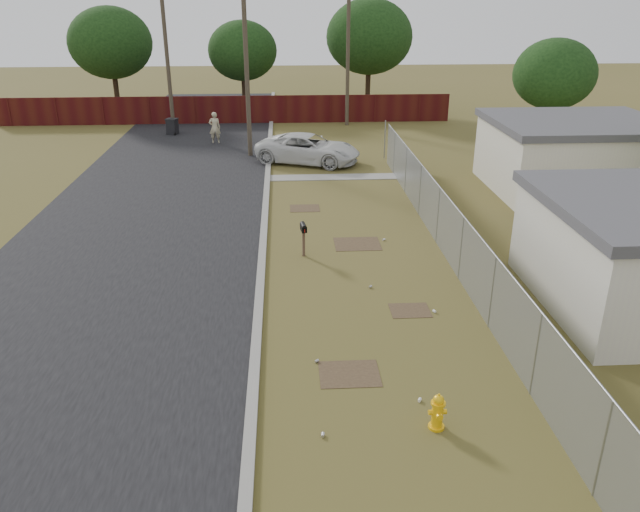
{
  "coord_description": "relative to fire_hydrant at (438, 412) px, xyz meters",
  "views": [
    {
      "loc": [
        -2.2,
        -17.14,
        8.18
      ],
      "look_at": [
        -1.22,
        -0.57,
        1.1
      ],
      "focal_mm": 35.0,
      "sensor_mm": 36.0,
      "label": 1
    }
  ],
  "objects": [
    {
      "name": "chainlink_fence",
      "position": [
        2.36,
        8.05,
        0.41
      ],
      "size": [
        0.1,
        27.06,
        2.02
      ],
      "color": "gray",
      "rests_on": "ground"
    },
    {
      "name": "utility_poles",
      "position": [
        -4.43,
        27.69,
        4.31
      ],
      "size": [
        12.6,
        8.24,
        9.0
      ],
      "color": "#473D2F",
      "rests_on": "ground"
    },
    {
      "name": "pedestrian",
      "position": [
        -6.92,
        26.17,
        0.51
      ],
      "size": [
        0.68,
        0.47,
        1.8
      ],
      "primitive_type": "imported",
      "rotation": [
        0.0,
        0.0,
        3.21
      ],
      "color": "#BCB08A",
      "rests_on": "ground"
    },
    {
      "name": "ground",
      "position": [
        -0.77,
        7.02,
        -0.39
      ],
      "size": [
        120.0,
        120.0,
        0.0
      ],
      "primitive_type": "plane",
      "color": "brown",
      "rests_on": "ground"
    },
    {
      "name": "fire_hydrant",
      "position": [
        0.0,
        0.0,
        0.0
      ],
      "size": [
        0.37,
        0.36,
        0.82
      ],
      "color": "#F3B50C",
      "rests_on": "ground"
    },
    {
      "name": "street",
      "position": [
        -7.52,
        15.08,
        -0.37
      ],
      "size": [
        15.1,
        60.0,
        0.12
      ],
      "color": "black",
      "rests_on": "ground"
    },
    {
      "name": "pickup_truck",
      "position": [
        -1.71,
        21.32,
        0.35
      ],
      "size": [
        5.81,
        4.21,
        1.47
      ],
      "primitive_type": "imported",
      "rotation": [
        0.0,
        0.0,
        1.19
      ],
      "color": "silver",
      "rests_on": "ground"
    },
    {
      "name": "houses",
      "position": [
        8.93,
        10.16,
        1.18
      ],
      "size": [
        9.3,
        17.24,
        3.1
      ],
      "color": "silver",
      "rests_on": "ground"
    },
    {
      "name": "privacy_fence",
      "position": [
        -6.77,
        32.02,
        0.51
      ],
      "size": [
        30.0,
        0.12,
        1.8
      ],
      "primitive_type": "cube",
      "color": "#3F120D",
      "rests_on": "ground"
    },
    {
      "name": "horizon_trees",
      "position": [
        0.07,
        30.58,
        4.24
      ],
      "size": [
        33.32,
        31.94,
        7.78
      ],
      "color": "#332417",
      "rests_on": "ground"
    },
    {
      "name": "trash_bin",
      "position": [
        -9.78,
        28.71,
        0.12
      ],
      "size": [
        0.79,
        0.86,
        0.98
      ],
      "color": "black",
      "rests_on": "ground"
    },
    {
      "name": "mailbox",
      "position": [
        -2.38,
        9.09,
        0.53
      ],
      "size": [
        0.23,
        0.5,
        1.15
      ],
      "color": "brown",
      "rests_on": "ground"
    },
    {
      "name": "scattered_litter",
      "position": [
        -0.61,
        4.17,
        -0.35
      ],
      "size": [
        3.5,
        10.55,
        0.07
      ],
      "color": "silver",
      "rests_on": "ground"
    }
  ]
}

